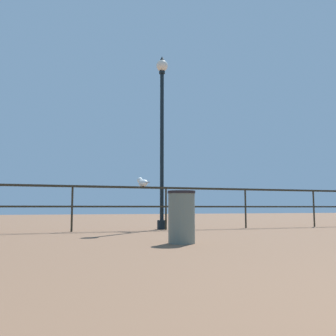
# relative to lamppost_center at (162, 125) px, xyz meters

# --- Properties ---
(pier_railing) EXTENTS (21.85, 0.05, 1.01)m
(pier_railing) POSITION_rel_lamppost_center_xyz_m (0.04, -0.19, -1.80)
(pier_railing) COLOR #2A261A
(pier_railing) RESTS_ON ground_plane
(lamppost_center) EXTENTS (0.29, 0.29, 4.33)m
(lamppost_center) POSITION_rel_lamppost_center_xyz_m (0.00, 0.00, 0.00)
(lamppost_center) COLOR black
(lamppost_center) RESTS_ON ground_plane
(seagull_on_rail) EXTENTS (0.27, 0.45, 0.22)m
(seagull_on_rail) POSITION_rel_lamppost_center_xyz_m (-0.54, -0.17, -1.44)
(seagull_on_rail) COLOR white
(seagull_on_rail) RESTS_ON pier_railing
(trash_bin) EXTENTS (0.41, 0.41, 0.77)m
(trash_bin) POSITION_rel_lamppost_center_xyz_m (-0.90, -3.51, -2.17)
(trash_bin) COLOR slate
(trash_bin) RESTS_ON ground_plane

